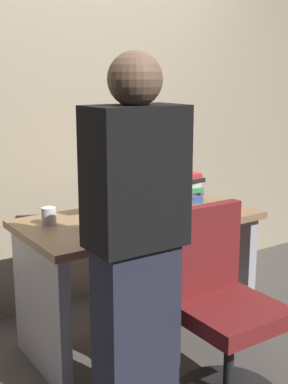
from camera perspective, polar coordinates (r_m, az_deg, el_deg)
name	(u,v)px	position (r m, az deg, el deg)	size (l,w,h in m)	color
ground_plane	(139,337)	(3.22, -0.52, -15.79)	(9.00, 9.00, 0.00)	#4C4742
wall_back	(75,82)	(3.49, -7.64, 12.04)	(6.40, 0.10, 3.00)	tan
desk	(139,256)	(3.01, -0.54, -7.12)	(1.35, 0.69, 0.76)	#93704C
office_chair	(222,315)	(2.55, 8.68, -13.32)	(0.52, 0.52, 0.94)	black
person_at_desk	(136,247)	(2.16, -0.93, -6.16)	(0.40, 0.24, 1.64)	#262838
monitor	(123,169)	(2.95, -2.30, 2.55)	(0.54, 0.16, 0.46)	silver
keyboard	(146,222)	(2.79, 0.23, -3.30)	(0.43, 0.13, 0.02)	white
mouse	(190,213)	(2.94, 5.12, -2.33)	(0.06, 0.10, 0.03)	black
cup_near_keyboard	(87,222)	(2.68, -6.30, -3.31)	(0.07, 0.07, 0.09)	#3372B2
cup_by_monitor	(49,216)	(2.80, -10.51, -2.65)	(0.08, 0.08, 0.09)	silver
book_stack	(187,188)	(3.23, 4.75, 0.43)	(0.20, 0.18, 0.19)	#3359A5
cell_phone	(224,209)	(3.10, 8.84, -1.87)	(0.07, 0.14, 0.01)	black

